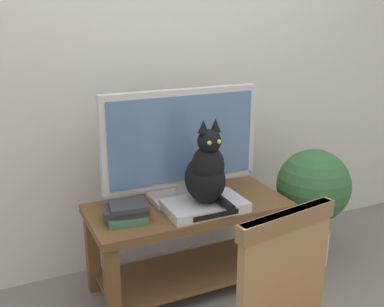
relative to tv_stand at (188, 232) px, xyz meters
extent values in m
cube|color=beige|center=(0.02, 0.50, 1.04)|extent=(7.00, 0.12, 2.80)
cube|color=brown|center=(0.00, 0.00, 0.15)|extent=(1.12, 0.52, 0.04)
cube|color=brown|center=(-0.51, -0.21, -0.12)|extent=(0.07, 0.07, 0.49)
cube|color=brown|center=(0.51, -0.21, -0.12)|extent=(0.07, 0.07, 0.49)
cube|color=brown|center=(-0.51, 0.21, -0.12)|extent=(0.07, 0.07, 0.49)
cube|color=brown|center=(0.51, 0.21, -0.12)|extent=(0.07, 0.07, 0.49)
cube|color=brown|center=(0.00, 0.00, -0.26)|extent=(1.02, 0.44, 0.02)
cube|color=#B7B7BC|center=(0.00, 0.09, 0.19)|extent=(0.36, 0.20, 0.03)
cube|color=#B7B7BC|center=(0.00, 0.09, 0.24)|extent=(0.06, 0.04, 0.06)
cube|color=#B7B7BC|center=(0.00, 0.09, 0.54)|extent=(0.92, 0.05, 0.54)
cube|color=#4C6B93|center=(0.00, 0.06, 0.54)|extent=(0.85, 0.01, 0.48)
sphere|color=#2672F2|center=(0.44, 0.06, 0.28)|extent=(0.01, 0.01, 0.01)
cube|color=#BCBCC1|center=(0.05, -0.11, 0.20)|extent=(0.44, 0.27, 0.05)
cube|color=black|center=(0.05, -0.25, 0.20)|extent=(0.26, 0.01, 0.03)
ellipsoid|color=black|center=(0.05, -0.11, 0.35)|extent=(0.21, 0.26, 0.26)
ellipsoid|color=black|center=(0.05, -0.14, 0.44)|extent=(0.18, 0.17, 0.23)
sphere|color=black|center=(0.05, -0.16, 0.58)|extent=(0.13, 0.13, 0.13)
cone|color=black|center=(0.01, -0.16, 0.66)|extent=(0.06, 0.06, 0.07)
cone|color=black|center=(0.08, -0.16, 0.66)|extent=(0.06, 0.06, 0.07)
sphere|color=#B2C64C|center=(0.02, -0.21, 0.59)|extent=(0.02, 0.02, 0.02)
sphere|color=#B2C64C|center=(0.07, -0.21, 0.59)|extent=(0.02, 0.02, 0.02)
cylinder|color=black|center=(0.11, -0.20, 0.25)|extent=(0.05, 0.21, 0.04)
cube|color=olive|center=(-0.11, -1.05, 0.35)|extent=(0.39, 0.10, 0.47)
cube|color=brown|center=(-0.11, -1.05, 0.55)|extent=(0.41, 0.11, 0.06)
cube|color=#38664C|center=(-0.38, -0.05, 0.19)|extent=(0.22, 0.20, 0.04)
cube|color=#2D2D33|center=(-0.38, -0.04, 0.23)|extent=(0.26, 0.19, 0.03)
cube|color=#2D2D33|center=(-0.36, -0.05, 0.26)|extent=(0.22, 0.19, 0.03)
cylinder|color=beige|center=(0.83, -0.06, -0.25)|extent=(0.25, 0.25, 0.23)
cylinder|color=#332319|center=(0.83, -0.06, -0.14)|extent=(0.23, 0.23, 0.02)
cylinder|color=#4C3823|center=(0.83, -0.06, -0.07)|extent=(0.04, 0.04, 0.12)
sphere|color=#2D5B33|center=(0.83, -0.06, 0.17)|extent=(0.46, 0.46, 0.46)
camera|label=1|loc=(-0.98, -2.16, 1.21)|focal=42.76mm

